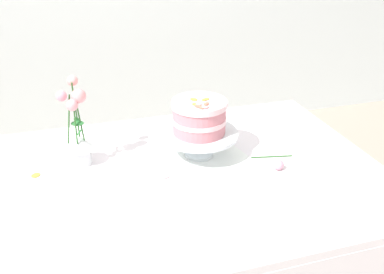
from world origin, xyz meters
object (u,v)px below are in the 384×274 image
Objects in this scene: layer_cake at (199,116)px; fallen_rose at (278,164)px; cake_stand at (199,136)px; dining_table at (188,197)px; flower_vase at (78,135)px.

fallen_rose is at bearing -35.61° from layer_cake.
fallen_rose is at bearing -35.65° from cake_stand.
fallen_rose is (0.32, -0.05, 0.11)m from dining_table.
dining_table is 0.34m from fallen_rose.
dining_table is at bearing -123.25° from layer_cake.
fallen_rose reaches higher than dining_table.
flower_vase reaches higher than layer_cake.
layer_cake is (0.08, 0.12, 0.25)m from dining_table.
cake_stand is 0.44m from flower_vase.
cake_stand is 1.88× the size of fallen_rose.
cake_stand is 0.08m from layer_cake.
cake_stand is at bearing -8.81° from flower_vase.
flower_vase is 2.13× the size of fallen_rose.
dining_table is 0.45m from flower_vase.
layer_cake is 1.31× the size of fallen_rose.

